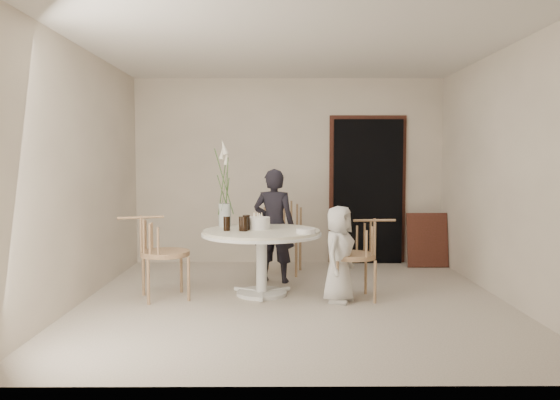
{
  "coord_description": "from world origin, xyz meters",
  "views": [
    {
      "loc": [
        -0.18,
        -5.76,
        1.48
      ],
      "look_at": [
        -0.14,
        0.3,
        1.06
      ],
      "focal_mm": 35.0,
      "sensor_mm": 36.0,
      "label": 1
    }
  ],
  "objects_px": {
    "girl": "(274,226)",
    "boy": "(339,254)",
    "chair_right": "(363,247)",
    "table": "(262,240)",
    "flower_vase": "(225,196)",
    "chair_left": "(153,245)",
    "birthday_cake": "(258,223)",
    "chair_far": "(283,224)"
  },
  "relations": [
    {
      "from": "chair_far",
      "to": "birthday_cake",
      "type": "xyz_separation_m",
      "value": [
        -0.3,
        -1.24,
        0.16
      ]
    },
    {
      "from": "chair_right",
      "to": "birthday_cake",
      "type": "bearing_deg",
      "value": -108.04
    },
    {
      "from": "chair_far",
      "to": "flower_vase",
      "type": "distance_m",
      "value": 1.3
    },
    {
      "from": "birthday_cake",
      "to": "chair_left",
      "type": "bearing_deg",
      "value": -165.75
    },
    {
      "from": "table",
      "to": "birthday_cake",
      "type": "relative_size",
      "value": 4.8
    },
    {
      "from": "chair_far",
      "to": "boy",
      "type": "bearing_deg",
      "value": -61.78
    },
    {
      "from": "chair_left",
      "to": "flower_vase",
      "type": "height_order",
      "value": "flower_vase"
    },
    {
      "from": "chair_right",
      "to": "table",
      "type": "bearing_deg",
      "value": -103.93
    },
    {
      "from": "table",
      "to": "chair_right",
      "type": "relative_size",
      "value": 1.52
    },
    {
      "from": "chair_left",
      "to": "girl",
      "type": "distance_m",
      "value": 1.56
    },
    {
      "from": "table",
      "to": "boy",
      "type": "bearing_deg",
      "value": -20.51
    },
    {
      "from": "chair_far",
      "to": "chair_right",
      "type": "height_order",
      "value": "chair_far"
    },
    {
      "from": "girl",
      "to": "flower_vase",
      "type": "bearing_deg",
      "value": 41.36
    },
    {
      "from": "table",
      "to": "chair_right",
      "type": "bearing_deg",
      "value": -9.29
    },
    {
      "from": "chair_left",
      "to": "flower_vase",
      "type": "distance_m",
      "value": 1.02
    },
    {
      "from": "birthday_cake",
      "to": "flower_vase",
      "type": "distance_m",
      "value": 0.54
    },
    {
      "from": "chair_far",
      "to": "girl",
      "type": "height_order",
      "value": "girl"
    },
    {
      "from": "boy",
      "to": "birthday_cake",
      "type": "height_order",
      "value": "boy"
    },
    {
      "from": "chair_right",
      "to": "girl",
      "type": "relative_size",
      "value": 0.62
    },
    {
      "from": "birthday_cake",
      "to": "girl",
      "type": "bearing_deg",
      "value": 72.2
    },
    {
      "from": "girl",
      "to": "chair_left",
      "type": "bearing_deg",
      "value": 44.81
    },
    {
      "from": "boy",
      "to": "chair_far",
      "type": "bearing_deg",
      "value": 45.9
    },
    {
      "from": "chair_right",
      "to": "girl",
      "type": "height_order",
      "value": "girl"
    },
    {
      "from": "chair_far",
      "to": "girl",
      "type": "bearing_deg",
      "value": -90.68
    },
    {
      "from": "boy",
      "to": "chair_left",
      "type": "bearing_deg",
      "value": 113.29
    },
    {
      "from": "girl",
      "to": "boy",
      "type": "xyz_separation_m",
      "value": [
        0.69,
        -0.97,
        -0.19
      ]
    },
    {
      "from": "table",
      "to": "girl",
      "type": "xyz_separation_m",
      "value": [
        0.14,
        0.66,
        0.08
      ]
    },
    {
      "from": "table",
      "to": "birthday_cake",
      "type": "xyz_separation_m",
      "value": [
        -0.05,
        0.09,
        0.18
      ]
    },
    {
      "from": "boy",
      "to": "birthday_cake",
      "type": "relative_size",
      "value": 3.69
    },
    {
      "from": "table",
      "to": "chair_left",
      "type": "bearing_deg",
      "value": -170.72
    },
    {
      "from": "boy",
      "to": "girl",
      "type": "bearing_deg",
      "value": 62.17
    },
    {
      "from": "table",
      "to": "girl",
      "type": "height_order",
      "value": "girl"
    },
    {
      "from": "chair_left",
      "to": "flower_vase",
      "type": "bearing_deg",
      "value": -74.81
    },
    {
      "from": "chair_right",
      "to": "birthday_cake",
      "type": "xyz_separation_m",
      "value": [
        -1.15,
        0.27,
        0.23
      ]
    },
    {
      "from": "boy",
      "to": "flower_vase",
      "type": "distance_m",
      "value": 1.53
    },
    {
      "from": "table",
      "to": "chair_far",
      "type": "xyz_separation_m",
      "value": [
        0.25,
        1.34,
        0.02
      ]
    },
    {
      "from": "girl",
      "to": "chair_right",
      "type": "bearing_deg",
      "value": 150.74
    },
    {
      "from": "chair_far",
      "to": "birthday_cake",
      "type": "bearing_deg",
      "value": -94.43
    },
    {
      "from": "table",
      "to": "chair_far",
      "type": "distance_m",
      "value": 1.36
    },
    {
      "from": "table",
      "to": "birthday_cake",
      "type": "bearing_deg",
      "value": 116.38
    },
    {
      "from": "chair_left",
      "to": "girl",
      "type": "bearing_deg",
      "value": -77.36
    },
    {
      "from": "girl",
      "to": "boy",
      "type": "distance_m",
      "value": 1.2
    }
  ]
}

